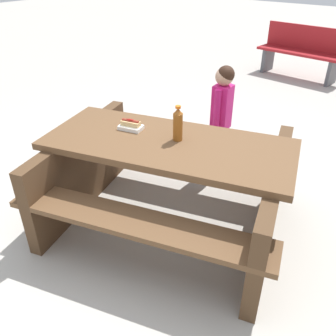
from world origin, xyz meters
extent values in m
plane|color=#B7B2A8|center=(0.00, 0.00, 0.00)|extent=(30.00, 30.00, 0.00)
cube|color=brown|center=(0.00, 0.00, 0.72)|extent=(1.94, 1.24, 0.05)
cube|color=brown|center=(-0.16, 0.54, 0.43)|extent=(1.80, 0.78, 0.04)
cube|color=brown|center=(0.16, -0.54, 0.43)|extent=(1.80, 0.78, 0.04)
cube|color=#4D3520|center=(0.75, 0.22, 0.35)|extent=(0.50, 1.37, 0.70)
cube|color=#4D3520|center=(-0.75, -0.22, 0.35)|extent=(0.50, 1.37, 0.70)
cylinder|color=brown|center=(-0.04, -0.06, 0.85)|extent=(0.07, 0.07, 0.20)
cone|color=brown|center=(-0.04, -0.06, 0.97)|extent=(0.06, 0.06, 0.04)
cylinder|color=orange|center=(-0.04, -0.06, 1.00)|extent=(0.04, 0.04, 0.02)
cube|color=white|center=(0.35, 0.01, 0.77)|extent=(0.20, 0.15, 0.03)
cube|color=#D8B272|center=(0.35, 0.01, 0.80)|extent=(0.16, 0.09, 0.04)
cylinder|color=maroon|center=(0.35, 0.01, 0.82)|extent=(0.14, 0.06, 0.03)
ellipsoid|color=maroon|center=(0.35, 0.01, 0.83)|extent=(0.07, 0.04, 0.01)
cylinder|color=brown|center=(0.09, -0.89, 0.24)|extent=(0.08, 0.08, 0.49)
cylinder|color=brown|center=(0.10, -1.00, 0.24)|extent=(0.08, 0.08, 0.49)
cube|color=#D11E72|center=(0.10, -0.94, 0.69)|extent=(0.17, 0.18, 0.41)
cylinder|color=#D11E72|center=(0.09, -0.84, 0.71)|extent=(0.06, 0.06, 0.35)
cylinder|color=#D11E72|center=(0.11, -1.04, 0.71)|extent=(0.06, 0.06, 0.35)
sphere|color=tan|center=(0.10, -0.94, 0.98)|extent=(0.16, 0.16, 0.16)
sphere|color=#331E14|center=(0.09, -0.94, 1.00)|extent=(0.15, 0.15, 0.15)
cube|color=maroon|center=(0.62, -4.56, 0.43)|extent=(1.53, 0.54, 0.04)
cube|color=maroon|center=(0.60, -4.74, 0.65)|extent=(1.50, 0.18, 0.40)
cube|color=#4C4C51|center=(1.22, -4.62, 0.21)|extent=(0.09, 0.36, 0.41)
cube|color=#4C4C51|center=(0.02, -4.51, 0.21)|extent=(0.09, 0.36, 0.41)
camera|label=1|loc=(-1.40, 1.81, 1.92)|focal=38.01mm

